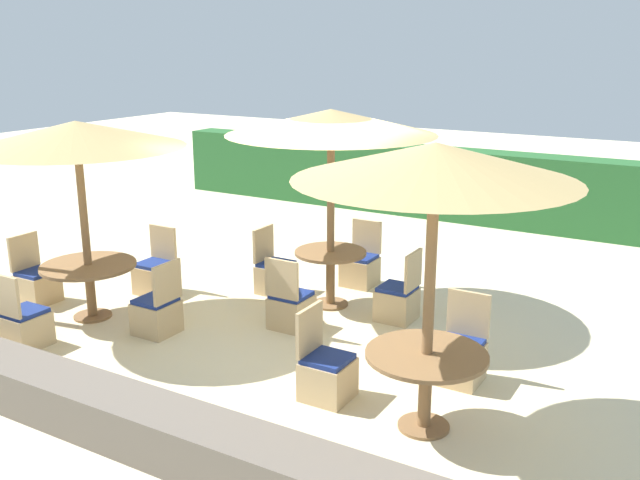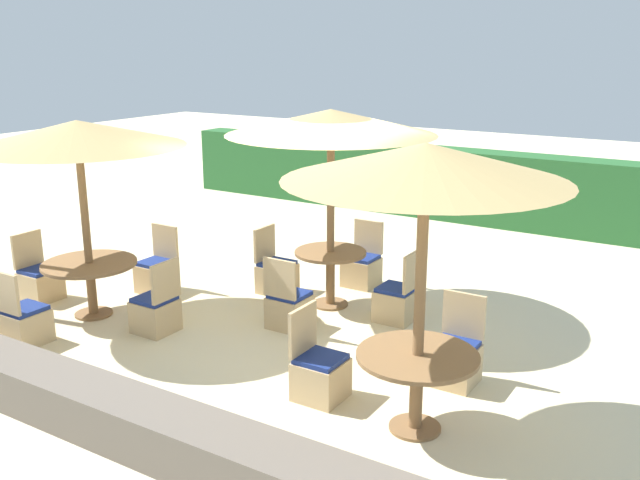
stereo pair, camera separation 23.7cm
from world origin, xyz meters
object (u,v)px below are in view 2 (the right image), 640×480
at_px(patio_chair_front_right_west, 319,373).
at_px(patio_chair_front_left_west, 40,281).
at_px(patio_chair_center_south, 289,307).
at_px(round_table_front_left, 90,272).
at_px(patio_chair_front_left_east, 156,311).
at_px(parasol_front_right, 425,164).
at_px(patio_chair_center_north, 362,268).
at_px(parasol_front_left, 77,134).
at_px(round_table_front_right, 417,369).
at_px(parasol_center, 331,123).
at_px(patio_chair_center_west, 276,274).
at_px(patio_chair_front_left_north, 157,273).
at_px(patio_chair_front_left_south, 24,322).
at_px(patio_chair_center_east, 397,301).
at_px(patio_chair_front_right_north, 455,359).
at_px(round_table_center, 330,265).

height_order(patio_chair_front_right_west, patio_chair_front_left_west, same).
bearing_deg(patio_chair_center_south, round_table_front_left, -157.24).
bearing_deg(patio_chair_front_left_east, parasol_front_right, -96.56).
distance_m(parasol_front_right, patio_chair_front_left_east, 4.28).
relative_size(patio_chair_center_north, parasol_front_left, 0.35).
height_order(patio_chair_center_north, round_table_front_right, patio_chair_center_north).
bearing_deg(patio_chair_center_south, parasol_center, 87.46).
bearing_deg(round_table_front_left, patio_chair_front_left_west, 179.04).
distance_m(patio_chair_center_west, patio_chair_front_right_west, 3.18).
relative_size(patio_chair_front_left_east, patio_chair_front_left_north, 1.00).
bearing_deg(patio_chair_front_left_south, patio_chair_front_left_east, 45.20).
relative_size(patio_chair_center_east, patio_chair_front_right_north, 1.00).
bearing_deg(patio_chair_center_east, patio_chair_front_left_north, 103.10).
height_order(patio_chair_front_right_north, patio_chair_front_left_west, same).
xyz_separation_m(patio_chair_center_east, patio_chair_front_left_west, (-4.52, -1.89, 0.00)).
bearing_deg(patio_chair_center_west, round_table_front_left, -37.42).
distance_m(patio_chair_center_east, patio_chair_front_left_east, 3.00).
bearing_deg(patio_chair_front_left_west, patio_chair_front_right_west, 85.67).
relative_size(parasol_front_right, patio_chair_front_left_east, 2.84).
height_order(parasol_center, parasol_front_right, parasol_front_right).
bearing_deg(patio_chair_center_west, patio_chair_front_left_east, -12.00).
height_order(patio_chair_front_right_west, patio_chair_front_left_south, same).
distance_m(parasol_center, parasol_front_left, 3.12).
distance_m(patio_chair_front_right_north, round_table_front_left, 4.76).
height_order(patio_chair_front_left_west, patio_chair_front_left_south, same).
relative_size(parasol_front_right, round_table_front_right, 2.38).
height_order(round_table_center, patio_chair_front_right_west, patio_chair_front_right_west).
xyz_separation_m(round_table_center, patio_chair_front_left_north, (-2.38, -0.81, -0.31)).
distance_m(patio_chair_front_right_west, patio_chair_front_left_west, 4.77).
xyz_separation_m(parasol_center, patio_chair_front_left_east, (-1.34, -1.90, -2.19)).
bearing_deg(patio_chair_front_left_west, patio_chair_center_east, 112.76).
bearing_deg(patio_chair_front_left_south, round_table_center, 51.07).
xyz_separation_m(patio_chair_center_south, patio_chair_front_right_west, (1.28, -1.35, 0.00)).
bearing_deg(round_table_center, parasol_front_right, -45.18).
xyz_separation_m(patio_chair_center_north, round_table_front_right, (2.34, -3.27, 0.34)).
height_order(parasol_center, patio_chair_front_left_east, parasol_center).
relative_size(round_table_center, patio_chair_front_left_west, 1.03).
bearing_deg(patio_chair_front_left_north, patio_chair_front_right_north, 174.60).
xyz_separation_m(parasol_center, patio_chair_center_east, (1.00, -0.02, -2.19)).
relative_size(patio_chair_front_right_west, patio_chair_front_left_west, 1.00).
bearing_deg(patio_chair_center_north, patio_chair_front_right_west, 111.57).
xyz_separation_m(patio_chair_center_west, round_table_front_right, (3.23, -2.37, 0.34)).
xyz_separation_m(parasol_center, patio_chair_center_north, (-0.03, 0.95, -2.19)).
bearing_deg(patio_chair_front_right_west, parasol_front_right, 87.56).
xyz_separation_m(round_table_center, patio_chair_center_south, (-0.04, -0.93, -0.31)).
distance_m(patio_chair_front_right_west, round_table_front_left, 3.71).
bearing_deg(patio_chair_front_right_west, parasol_front_left, -95.31).
height_order(parasol_center, parasol_front_left, parasol_center).
bearing_deg(patio_chair_front_left_north, parasol_center, -161.18).
height_order(patio_chair_center_west, patio_chair_front_left_west, same).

